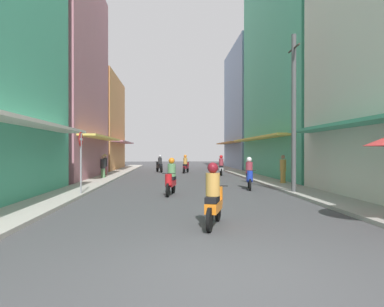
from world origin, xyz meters
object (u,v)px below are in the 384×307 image
object	(u,v)px
pedestrian_crossing	(283,170)
pedestrian_midway	(105,164)
motorbike_maroon	(186,165)
pedestrian_far	(103,167)
motorbike_blue	(249,175)
street_sign_no_entry	(81,155)
motorbike_red	(171,178)
utility_pole	(294,113)
motorbike_orange	(214,198)
motorbike_black	(159,164)
motorbike_silver	(221,166)

from	to	relation	value
pedestrian_crossing	pedestrian_midway	bearing A→B (deg)	147.15
motorbike_maroon	pedestrian_far	xyz separation A→B (m)	(-5.80, -6.32, 0.09)
motorbike_blue	street_sign_no_entry	distance (m)	7.90
motorbike_red	utility_pole	world-z (taller)	utility_pole
pedestrian_midway	motorbike_maroon	bearing A→B (deg)	31.17
motorbike_blue	motorbike_orange	bearing A→B (deg)	-109.38
motorbike_black	pedestrian_far	world-z (taller)	pedestrian_far
utility_pole	pedestrian_far	bearing A→B (deg)	139.37
utility_pole	motorbike_blue	bearing A→B (deg)	125.25
pedestrian_far	pedestrian_midway	distance (m)	2.61
motorbike_silver	utility_pole	xyz separation A→B (m)	(1.36, -11.66, 2.82)
motorbike_silver	pedestrian_far	world-z (taller)	pedestrian_far
motorbike_silver	pedestrian_far	bearing A→B (deg)	-158.68
motorbike_black	utility_pole	world-z (taller)	utility_pole
utility_pole	street_sign_no_entry	size ratio (longest dim) A/B	2.60
motorbike_red	pedestrian_crossing	size ratio (longest dim) A/B	1.08
pedestrian_crossing	pedestrian_midway	distance (m)	13.10
pedestrian_far	pedestrian_crossing	bearing A→B (deg)	-23.05
motorbike_maroon	motorbike_silver	xyz separation A→B (m)	(2.60, -3.04, 0.00)
motorbike_silver	motorbike_black	bearing A→B (deg)	140.17
motorbike_black	pedestrian_crossing	xyz separation A→B (m)	(7.13, -11.89, 0.13)
motorbike_maroon	pedestrian_crossing	world-z (taller)	pedestrian_crossing
motorbike_red	pedestrian_midway	distance (m)	11.91
motorbike_orange	motorbike_maroon	distance (m)	20.65
motorbike_black	motorbike_silver	world-z (taller)	same
motorbike_blue	street_sign_no_entry	bearing A→B (deg)	-164.26
motorbike_black	motorbike_red	bearing A→B (deg)	-86.48
motorbike_blue	motorbike_silver	bearing A→B (deg)	89.47
motorbike_silver	pedestrian_crossing	distance (m)	8.11
utility_pole	motorbike_maroon	bearing A→B (deg)	105.08
pedestrian_crossing	utility_pole	xyz separation A→B (m)	(-0.87, -3.85, 2.69)
motorbike_silver	pedestrian_crossing	bearing A→B (deg)	-74.09
motorbike_black	pedestrian_far	xyz separation A→B (m)	(-3.50, -7.37, 0.09)
motorbike_red	pedestrian_crossing	distance (m)	7.23
pedestrian_far	pedestrian_crossing	distance (m)	11.55
motorbike_blue	utility_pole	size ratio (longest dim) A/B	0.26
motorbike_black	pedestrian_far	distance (m)	8.16
motorbike_maroon	pedestrian_midway	world-z (taller)	pedestrian_midway
utility_pole	street_sign_no_entry	bearing A→B (deg)	-179.51
motorbike_maroon	street_sign_no_entry	world-z (taller)	street_sign_no_entry
pedestrian_far	pedestrian_crossing	world-z (taller)	pedestrian_crossing
motorbike_black	motorbike_maroon	distance (m)	2.53
pedestrian_far	pedestrian_midway	world-z (taller)	pedestrian_midway
pedestrian_midway	pedestrian_crossing	bearing A→B (deg)	-32.85
motorbike_silver	street_sign_no_entry	xyz separation A→B (m)	(-7.63, -11.73, 1.01)
pedestrian_midway	utility_pole	world-z (taller)	utility_pole
pedestrian_crossing	utility_pole	world-z (taller)	utility_pole
motorbike_blue	pedestrian_far	distance (m)	10.45
pedestrian_midway	motorbike_red	bearing A→B (deg)	-66.02
motorbike_blue	motorbike_maroon	size ratio (longest dim) A/B	1.02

